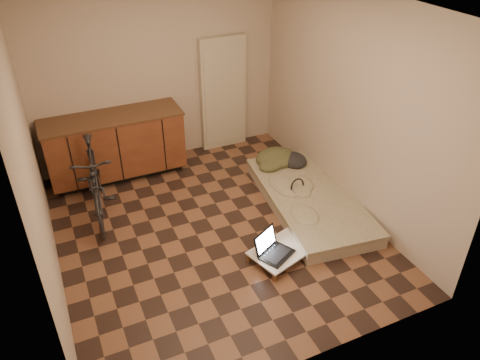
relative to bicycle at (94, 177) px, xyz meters
name	(u,v)px	position (x,y,z in m)	size (l,w,h in m)	color
room_shell	(210,132)	(1.16, -0.93, 0.78)	(3.50, 4.00, 2.60)	brown
cabinets	(115,146)	(0.41, 0.77, -0.05)	(1.84, 0.62, 0.91)	black
appliance_panel	(223,94)	(2.11, 1.01, 0.33)	(0.70, 0.10, 1.70)	beige
bicycle	(94,177)	(0.00, 0.00, 0.00)	(0.47, 1.59, 1.03)	black
futon	(309,199)	(2.46, -0.96, -0.42)	(1.27, 2.21, 0.18)	#AEA08B
clothing_pile	(281,154)	(2.50, -0.11, -0.21)	(0.62, 0.52, 0.25)	#424427
headphones	(297,186)	(2.33, -0.86, -0.25)	(0.24, 0.22, 0.16)	black
lap_desk	(283,250)	(1.67, -1.69, -0.41)	(0.82, 0.65, 0.12)	brown
laptop	(273,250)	(1.53, -1.71, -0.35)	(0.46, 0.45, 0.25)	black
mouse	(301,238)	(1.93, -1.64, -0.38)	(0.06, 0.09, 0.03)	silver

